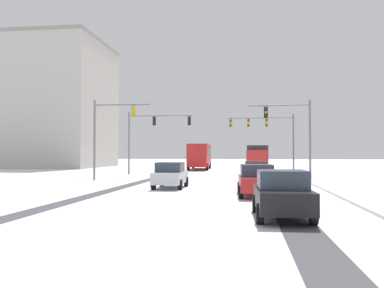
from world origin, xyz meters
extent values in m
cube|color=#424247|center=(5.12, 15.23, 0.00)|extent=(1.17, 33.50, 0.01)
cube|color=#424247|center=(-4.40, 15.23, 0.00)|extent=(0.96, 33.50, 0.01)
cylinder|color=slate|center=(8.65, 40.45, 3.25)|extent=(0.18, 0.18, 6.50)
cylinder|color=slate|center=(5.06, 40.55, 6.10)|extent=(7.19, 0.32, 0.12)
cube|color=#B79319|center=(5.78, 40.53, 5.55)|extent=(0.33, 0.25, 0.90)
sphere|color=black|center=(5.77, 40.37, 5.85)|extent=(0.20, 0.20, 0.20)
sphere|color=orange|center=(5.77, 40.37, 5.55)|extent=(0.20, 0.20, 0.20)
sphere|color=black|center=(5.77, 40.37, 5.25)|extent=(0.20, 0.20, 0.20)
cube|color=#B79319|center=(3.80, 40.58, 5.55)|extent=(0.33, 0.25, 0.90)
sphere|color=black|center=(3.80, 40.42, 5.85)|extent=(0.20, 0.20, 0.20)
sphere|color=orange|center=(3.80, 40.42, 5.55)|extent=(0.20, 0.20, 0.20)
sphere|color=black|center=(3.80, 40.42, 5.25)|extent=(0.20, 0.20, 0.20)
cube|color=#B79319|center=(1.82, 40.64, 5.55)|extent=(0.33, 0.25, 0.90)
sphere|color=black|center=(1.82, 40.48, 5.85)|extent=(0.20, 0.20, 0.20)
sphere|color=orange|center=(1.82, 40.48, 5.55)|extent=(0.20, 0.20, 0.20)
sphere|color=black|center=(1.82, 40.48, 5.25)|extent=(0.20, 0.20, 0.20)
cylinder|color=slate|center=(8.65, 28.45, 3.25)|extent=(0.18, 0.18, 6.50)
cylinder|color=slate|center=(6.16, 28.61, 6.10)|extent=(4.99, 0.44, 0.12)
cube|color=black|center=(5.16, 28.67, 5.55)|extent=(0.33, 0.26, 0.90)
sphere|color=black|center=(5.15, 28.51, 5.85)|extent=(0.20, 0.20, 0.20)
sphere|color=orange|center=(5.15, 28.51, 5.55)|extent=(0.20, 0.20, 0.20)
sphere|color=black|center=(5.15, 28.51, 5.25)|extent=(0.20, 0.20, 0.20)
cylinder|color=slate|center=(-8.65, 26.45, 3.25)|extent=(0.18, 0.18, 6.50)
cylinder|color=slate|center=(-6.36, 26.54, 6.10)|extent=(4.59, 0.30, 0.12)
cube|color=#B79319|center=(-5.45, 26.58, 5.55)|extent=(0.33, 0.25, 0.90)
sphere|color=black|center=(-5.45, 26.74, 5.85)|extent=(0.20, 0.20, 0.20)
sphere|color=orange|center=(-5.45, 26.74, 5.55)|extent=(0.20, 0.20, 0.20)
sphere|color=black|center=(-5.45, 26.74, 5.25)|extent=(0.20, 0.20, 0.20)
cylinder|color=slate|center=(-8.65, 36.45, 3.25)|extent=(0.18, 0.18, 6.50)
cylinder|color=slate|center=(-5.33, 36.71, 6.10)|extent=(6.67, 0.64, 0.12)
cube|color=black|center=(-5.99, 36.66, 5.55)|extent=(0.34, 0.26, 0.90)
sphere|color=black|center=(-6.00, 36.82, 5.85)|extent=(0.20, 0.20, 0.20)
sphere|color=orange|center=(-6.00, 36.82, 5.55)|extent=(0.20, 0.20, 0.20)
sphere|color=black|center=(-6.00, 36.82, 5.25)|extent=(0.20, 0.20, 0.20)
cube|color=black|center=(-2.33, 36.95, 5.55)|extent=(0.34, 0.26, 0.90)
sphere|color=black|center=(-2.34, 37.11, 5.85)|extent=(0.20, 0.20, 0.20)
sphere|color=orange|center=(-2.34, 37.11, 5.55)|extent=(0.20, 0.20, 0.20)
sphere|color=black|center=(-2.34, 37.11, 5.25)|extent=(0.20, 0.20, 0.20)
cube|color=yellow|center=(4.28, 24.98, 0.67)|extent=(1.81, 4.14, 0.70)
cube|color=#2D3847|center=(4.28, 24.83, 1.32)|extent=(1.61, 1.94, 0.60)
cylinder|color=black|center=(3.51, 26.27, 0.32)|extent=(0.24, 0.65, 0.64)
cylinder|color=black|center=(5.12, 26.23, 0.32)|extent=(0.24, 0.65, 0.64)
cylinder|color=black|center=(3.44, 23.73, 0.32)|extent=(0.24, 0.65, 0.64)
cylinder|color=black|center=(5.05, 23.68, 0.32)|extent=(0.24, 0.65, 0.64)
cube|color=#B7BABF|center=(-1.16, 19.79, 0.67)|extent=(1.71, 4.10, 0.70)
cube|color=#2D3847|center=(-1.16, 19.64, 1.32)|extent=(1.56, 1.90, 0.60)
cylinder|color=black|center=(-1.96, 21.06, 0.32)|extent=(0.22, 0.64, 0.64)
cylinder|color=black|center=(-0.35, 21.06, 0.32)|extent=(0.22, 0.64, 0.64)
cylinder|color=black|center=(-1.97, 18.52, 0.32)|extent=(0.22, 0.64, 0.64)
cylinder|color=black|center=(-0.35, 18.52, 0.32)|extent=(0.22, 0.64, 0.64)
cube|color=red|center=(4.06, 15.42, 0.67)|extent=(1.89, 4.17, 0.70)
cube|color=#2D3847|center=(4.07, 15.27, 1.32)|extent=(1.65, 1.97, 0.60)
cylinder|color=black|center=(3.20, 16.66, 0.32)|extent=(0.25, 0.65, 0.64)
cylinder|color=black|center=(4.81, 16.73, 0.32)|extent=(0.25, 0.65, 0.64)
cylinder|color=black|center=(3.32, 14.12, 0.32)|extent=(0.25, 0.65, 0.64)
cylinder|color=black|center=(4.93, 14.19, 0.32)|extent=(0.25, 0.65, 0.64)
cube|color=black|center=(4.75, 8.33, 0.67)|extent=(1.82, 4.15, 0.70)
cube|color=#2D3847|center=(4.75, 8.18, 1.32)|extent=(1.62, 1.95, 0.60)
cylinder|color=black|center=(3.90, 9.58, 0.32)|extent=(0.24, 0.65, 0.64)
cylinder|color=black|center=(5.52, 9.63, 0.32)|extent=(0.24, 0.65, 0.64)
cylinder|color=black|center=(3.98, 7.04, 0.32)|extent=(0.24, 0.65, 0.64)
cylinder|color=black|center=(5.60, 7.09, 0.32)|extent=(0.24, 0.65, 0.64)
cube|color=#B21E1E|center=(-2.71, 50.24, 1.93)|extent=(2.91, 11.09, 2.90)
cube|color=#283342|center=(-2.71, 50.24, 2.28)|extent=(2.92, 10.21, 0.90)
cylinder|color=black|center=(-1.38, 46.44, 0.48)|extent=(0.34, 0.97, 0.96)
cylinder|color=black|center=(-3.75, 46.35, 0.48)|extent=(0.34, 0.97, 0.96)
cylinder|color=black|center=(-1.65, 53.58, 0.48)|extent=(0.34, 0.97, 0.96)
cylinder|color=black|center=(-4.02, 53.49, 0.48)|extent=(0.34, 0.97, 0.96)
cube|color=red|center=(4.65, 36.45, 1.47)|extent=(2.20, 2.30, 2.10)
cube|color=#333338|center=(4.83, 40.14, 1.72)|extent=(2.45, 5.30, 2.60)
cylinder|color=black|center=(5.68, 36.84, 0.42)|extent=(0.32, 0.85, 0.84)
cylinder|color=black|center=(3.66, 36.94, 0.42)|extent=(0.32, 0.85, 0.84)
cylinder|color=black|center=(5.91, 41.52, 0.42)|extent=(0.32, 0.85, 0.84)
cylinder|color=black|center=(3.89, 41.62, 0.42)|extent=(0.32, 0.85, 0.84)
cube|color=#B2ADA3|center=(-27.80, 56.63, 9.65)|extent=(18.01, 16.82, 19.31)
cube|color=gray|center=(-27.80, 56.63, 19.56)|extent=(18.31, 17.12, 0.50)
camera|label=1|loc=(3.58, -6.06, 2.19)|focal=39.11mm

